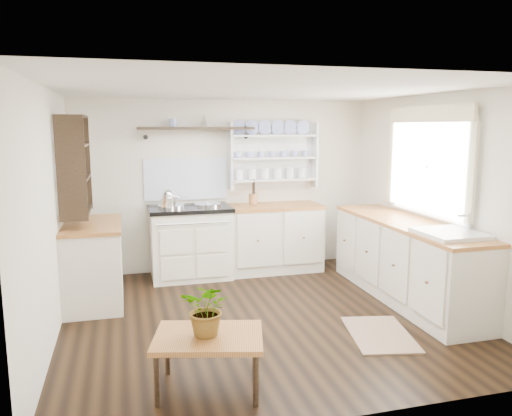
# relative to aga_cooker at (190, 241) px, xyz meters

# --- Properties ---
(floor) EXTENTS (4.00, 3.80, 0.01)m
(floor) POSITION_rel_aga_cooker_xyz_m (0.54, -1.57, -0.47)
(floor) COLOR black
(floor) RESTS_ON ground
(wall_back) EXTENTS (4.00, 0.02, 2.30)m
(wall_back) POSITION_rel_aga_cooker_xyz_m (0.54, 0.33, 0.68)
(wall_back) COLOR beige
(wall_back) RESTS_ON ground
(wall_right) EXTENTS (0.02, 3.80, 2.30)m
(wall_right) POSITION_rel_aga_cooker_xyz_m (2.54, -1.57, 0.68)
(wall_right) COLOR beige
(wall_right) RESTS_ON ground
(wall_left) EXTENTS (0.02, 3.80, 2.30)m
(wall_left) POSITION_rel_aga_cooker_xyz_m (-1.46, -1.57, 0.68)
(wall_left) COLOR beige
(wall_left) RESTS_ON ground
(ceiling) EXTENTS (4.00, 3.80, 0.01)m
(ceiling) POSITION_rel_aga_cooker_xyz_m (0.54, -1.57, 1.83)
(ceiling) COLOR white
(ceiling) RESTS_ON wall_back
(window) EXTENTS (0.08, 1.55, 1.22)m
(window) POSITION_rel_aga_cooker_xyz_m (2.49, -1.42, 1.09)
(window) COLOR white
(window) RESTS_ON wall_right
(aga_cooker) EXTENTS (1.04, 0.72, 0.96)m
(aga_cooker) POSITION_rel_aga_cooker_xyz_m (0.00, 0.00, 0.00)
(aga_cooker) COLOR white
(aga_cooker) RESTS_ON floor
(back_cabinets) EXTENTS (1.27, 0.63, 0.90)m
(back_cabinets) POSITION_rel_aga_cooker_xyz_m (1.14, 0.03, -0.01)
(back_cabinets) COLOR beige
(back_cabinets) RESTS_ON floor
(right_cabinets) EXTENTS (0.62, 2.43, 0.90)m
(right_cabinets) POSITION_rel_aga_cooker_xyz_m (2.24, -1.47, -0.01)
(right_cabinets) COLOR beige
(right_cabinets) RESTS_ON floor
(belfast_sink) EXTENTS (0.55, 0.60, 0.45)m
(belfast_sink) POSITION_rel_aga_cooker_xyz_m (2.24, -2.22, 0.33)
(belfast_sink) COLOR white
(belfast_sink) RESTS_ON right_cabinets
(left_cabinets) EXTENTS (0.62, 1.13, 0.90)m
(left_cabinets) POSITION_rel_aga_cooker_xyz_m (-1.16, -0.67, -0.01)
(left_cabinets) COLOR beige
(left_cabinets) RESTS_ON floor
(plate_rack) EXTENTS (1.20, 0.22, 0.90)m
(plate_rack) POSITION_rel_aga_cooker_xyz_m (1.19, 0.29, 1.08)
(plate_rack) COLOR white
(plate_rack) RESTS_ON wall_back
(high_shelf) EXTENTS (1.50, 0.29, 0.16)m
(high_shelf) POSITION_rel_aga_cooker_xyz_m (0.14, 0.21, 1.43)
(high_shelf) COLOR black
(high_shelf) RESTS_ON wall_back
(left_shelving) EXTENTS (0.28, 0.80, 1.05)m
(left_shelving) POSITION_rel_aga_cooker_xyz_m (-1.30, -0.67, 1.08)
(left_shelving) COLOR black
(left_shelving) RESTS_ON wall_left
(kettle) EXTENTS (0.19, 0.19, 0.23)m
(kettle) POSITION_rel_aga_cooker_xyz_m (-0.28, -0.12, 0.57)
(kettle) COLOR silver
(kettle) RESTS_ON aga_cooker
(utensil_crock) EXTENTS (0.12, 0.12, 0.14)m
(utensil_crock) POSITION_rel_aga_cooker_xyz_m (0.87, 0.11, 0.50)
(utensil_crock) COLOR #AC713F
(utensil_crock) RESTS_ON back_cabinets
(center_table) EXTENTS (0.91, 0.74, 0.43)m
(center_table) POSITION_rel_aga_cooker_xyz_m (-0.25, -2.86, -0.09)
(center_table) COLOR brown
(center_table) RESTS_ON floor
(potted_plant) EXTENTS (0.48, 0.47, 0.41)m
(potted_plant) POSITION_rel_aga_cooker_xyz_m (-0.25, -2.86, 0.16)
(potted_plant) COLOR #3F7233
(potted_plant) RESTS_ON center_table
(floor_rug) EXTENTS (0.71, 0.94, 0.02)m
(floor_rug) POSITION_rel_aga_cooker_xyz_m (1.47, -2.31, -0.47)
(floor_rug) COLOR brown
(floor_rug) RESTS_ON floor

